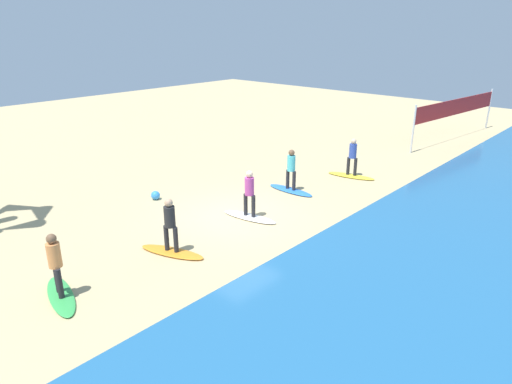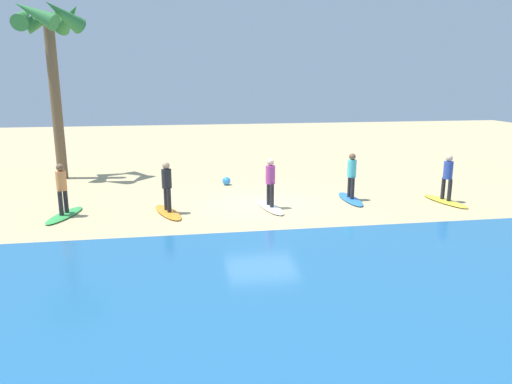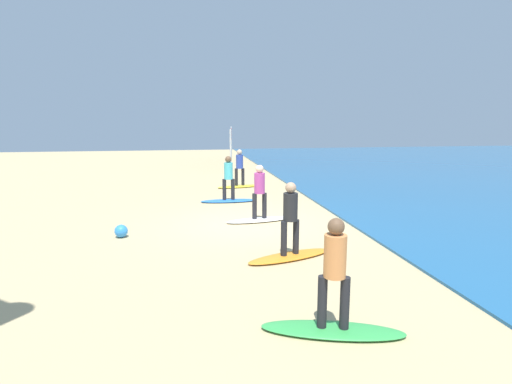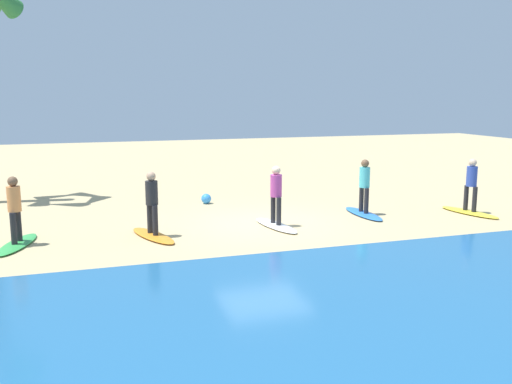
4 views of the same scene
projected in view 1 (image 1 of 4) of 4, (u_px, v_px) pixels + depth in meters
name	position (u px, v px, depth m)	size (l,w,h in m)	color
ground_plane	(236.00, 217.00, 16.11)	(60.00, 60.00, 0.00)	tan
surfboard_yellow	(351.00, 176.00, 20.27)	(2.10, 0.56, 0.09)	yellow
surfer_yellow	(353.00, 154.00, 19.93)	(0.32, 0.45, 1.64)	#232328
surfboard_blue	(291.00, 190.00, 18.52)	(2.10, 0.56, 0.09)	blue
surfer_blue	(291.00, 167.00, 18.18)	(0.32, 0.46, 1.64)	#232328
surfboard_white	(250.00, 217.00, 15.97)	(2.10, 0.56, 0.09)	white
surfer_white	(249.00, 190.00, 15.62)	(0.32, 0.46, 1.64)	#232328
surfboard_orange	(172.00, 252.00, 13.52)	(2.10, 0.56, 0.09)	orange
surfer_orange	(170.00, 221.00, 13.17)	(0.32, 0.44, 1.64)	#232328
surfboard_green	(61.00, 296.00, 11.34)	(2.10, 0.56, 0.09)	green
surfer_green	(55.00, 260.00, 11.00)	(0.32, 0.45, 1.64)	#232328
volleyball_net	(457.00, 109.00, 26.25)	(9.04, 1.11, 2.50)	silver
beach_ball	(155.00, 195.00, 17.61)	(0.34, 0.34, 0.34)	#338CE5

